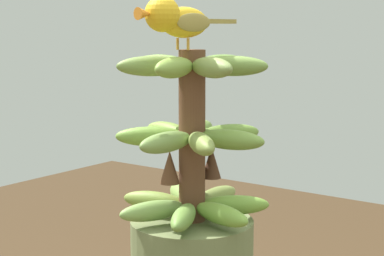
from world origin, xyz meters
The scene contains 2 objects.
banana_bunch centered at (0.00, 0.00, 1.18)m, with size 0.29×0.28×0.31m.
perched_bird centered at (0.01, 0.04, 1.39)m, with size 0.07×0.23×0.09m.
Camera 1 is at (-0.68, 0.93, 1.37)m, focal length 60.52 mm.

